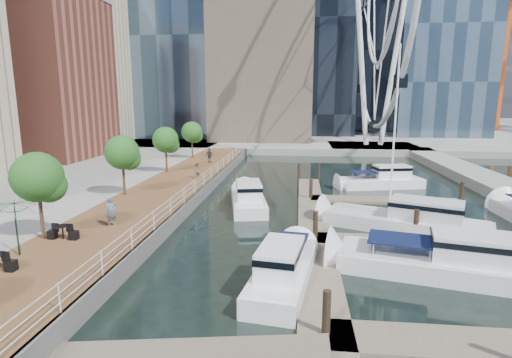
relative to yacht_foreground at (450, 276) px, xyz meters
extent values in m
plane|color=black|center=(-9.17, -3.74, 0.00)|extent=(520.00, 520.00, 0.00)
cube|color=brown|center=(-18.17, 11.26, 0.50)|extent=(6.00, 60.00, 1.00)
cube|color=#595954|center=(-15.17, 11.26, 0.50)|extent=(0.25, 60.00, 1.00)
cube|color=gray|center=(-9.17, 98.26, 0.50)|extent=(200.00, 114.00, 1.00)
cube|color=gray|center=(4.83, 48.26, 0.50)|extent=(14.00, 12.00, 1.00)
cube|color=#6D6051|center=(-6.17, 6.26, 0.10)|extent=(2.00, 32.00, 0.20)
cube|color=#6D6051|center=(-0.17, -5.74, 0.10)|extent=(12.00, 2.00, 0.20)
cube|color=#6D6051|center=(-0.17, 4.26, 0.10)|extent=(12.00, 2.00, 0.20)
cube|color=#6D6051|center=(-0.17, 14.26, 0.10)|extent=(12.00, 2.00, 0.20)
cube|color=brown|center=(-39.17, 30.26, 11.00)|extent=(12.00, 14.00, 20.00)
cube|color=#BCAD8E|center=(-45.17, 46.26, 15.00)|extent=(14.00, 16.00, 28.00)
cylinder|color=white|center=(2.33, 48.26, 14.00)|extent=(0.80, 0.80, 26.00)
cylinder|color=white|center=(7.33, 48.26, 14.00)|extent=(0.80, 0.80, 26.00)
cylinder|color=#3F2B1C|center=(-20.57, 0.26, 2.20)|extent=(0.20, 0.20, 2.40)
sphere|color=#265B1E|center=(-20.57, 0.26, 4.30)|extent=(2.60, 2.60, 2.60)
cylinder|color=#3F2B1C|center=(-20.57, 10.26, 2.20)|extent=(0.20, 0.20, 2.40)
sphere|color=#265B1E|center=(-20.57, 10.26, 4.30)|extent=(2.60, 2.60, 2.60)
cylinder|color=#3F2B1C|center=(-20.57, 20.26, 2.20)|extent=(0.20, 0.20, 2.40)
sphere|color=#265B1E|center=(-20.57, 20.26, 4.30)|extent=(2.60, 2.60, 2.60)
cylinder|color=#3F2B1C|center=(-20.57, 30.26, 2.20)|extent=(0.20, 0.20, 2.40)
sphere|color=#265B1E|center=(-20.57, 30.26, 4.30)|extent=(2.60, 2.60, 2.60)
imported|color=slate|center=(-17.93, 2.66, 1.86)|extent=(0.75, 0.68, 1.71)
imported|color=#7C6055|center=(-16.75, 17.39, 1.74)|extent=(0.83, 0.90, 1.49)
imported|color=#2D3338|center=(-17.64, 27.03, 1.86)|extent=(1.09, 0.77, 1.72)
imported|color=#0E341A|center=(-20.24, -2.09, 2.34)|extent=(3.25, 3.30, 2.68)
camera|label=1|loc=(-7.24, -18.52, 8.16)|focal=28.00mm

